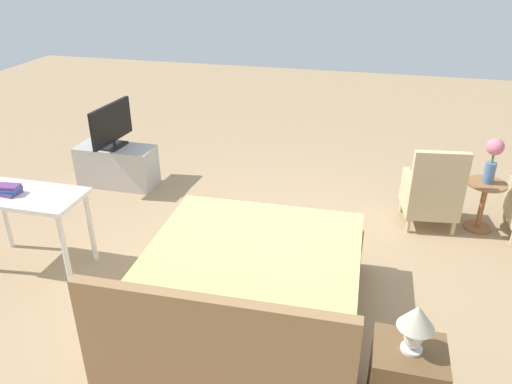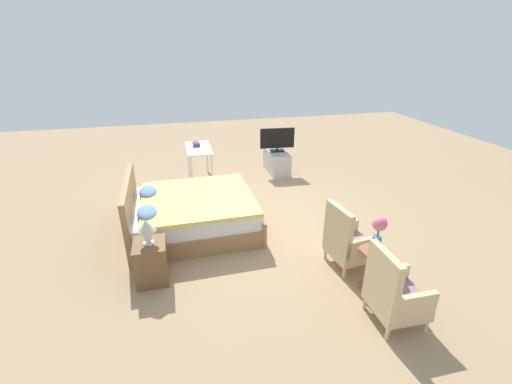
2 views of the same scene
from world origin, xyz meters
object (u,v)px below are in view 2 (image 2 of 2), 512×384
Objects in this scene: side_table at (373,266)px; tv_stand at (277,162)px; armchair_by_window_right at (347,242)px; table_lamp at (147,229)px; book_stack at (196,144)px; flower_vase at (378,231)px; armchair_by_window_left at (394,294)px; bed at (191,213)px; vanity_desk at (199,153)px; nightstand at (152,262)px; tv_flatscreen at (277,139)px.

side_table is 0.56× the size of tv_stand.
side_table is (-0.52, -0.07, -0.03)m from armchair_by_window_right.
table_lamp is 1.58× the size of book_stack.
book_stack is at bearing 24.31° from armchair_by_window_right.
tv_stand is 1.90m from book_stack.
flower_vase reaches higher than book_stack.
flower_vase is 2.29× the size of book_stack.
bed is at bearing 38.06° from armchair_by_window_left.
flower_vase is at bearing -134.29° from bed.
bed is 1.92× the size of vanity_desk.
book_stack is at bearing 22.41° from side_table.
bed reaches higher than nightstand.
flower_vase is at bearing -157.59° from book_stack.
flower_vase is (0.53, -0.07, 0.46)m from armchair_by_window_left.
armchair_by_window_left is at bearing -141.94° from bed.
armchair_by_window_right is 0.70m from flower_vase.
nightstand is at bearing 141.67° from tv_stand.
armchair_by_window_right reaches higher than nightstand.
side_table is (-2.01, -2.06, 0.04)m from bed.
side_table is 2.59× the size of book_stack.
tv_flatscreen is at bearing -0.90° from side_table.
book_stack is (4.79, 1.69, 0.42)m from armchair_by_window_left.
nightstand reaches higher than tv_stand.
armchair_by_window_right reaches higher than book_stack.
nightstand is 4.39m from tv_flatscreen.
book_stack is (0.12, 0.04, 0.15)m from vanity_desk.
tv_flatscreen reaches higher than armchair_by_window_left.
book_stack reaches higher than vanity_desk.
bed is 9.57× the size of book_stack.
vanity_desk is (4.14, 1.72, 0.30)m from side_table.
bed is at bearing 45.71° from side_table.
table_lamp is (0.83, 2.63, 0.42)m from side_table.
armchair_by_window_right is at bearing -155.69° from book_stack.
bed is 2.18m from vanity_desk.
armchair_by_window_right is 2.61m from table_lamp.
armchair_by_window_left is at bearing 172.53° from side_table.
table_lamp reaches higher than nightstand.
flower_vase reaches higher than nightstand.
vanity_desk is (4.14, 1.72, -0.19)m from flower_vase.
vanity_desk is at bearing -8.98° from bed.
tv_flatscreen is at bearing -4.87° from tv_stand.
tv_flatscreen is (3.72, -0.14, 0.41)m from armchair_by_window_right.
side_table is at bearing 179.10° from tv_flatscreen.
armchair_by_window_left is 0.71m from flower_vase.
armchair_by_window_left and armchair_by_window_right have the same top height.
tv_flatscreen is at bearing -43.47° from bed.
flower_vase reaches higher than tv_stand.
tv_stand is at bearing -90.41° from book_stack.
armchair_by_window_right is at bearing 177.91° from tv_stand.
flower_vase is 4.61m from book_stack.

